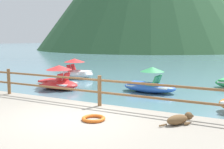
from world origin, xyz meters
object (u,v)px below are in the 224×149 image
object	(u,v)px
life_ring	(93,119)
pedal_boat_1	(76,71)
pedal_boat_5	(58,81)
pedal_boat_4	(150,84)
dog_resting	(179,119)

from	to	relation	value
life_ring	pedal_boat_1	distance (m)	10.57
pedal_boat_5	pedal_boat_4	bearing A→B (deg)	17.06
pedal_boat_4	pedal_boat_5	xyz separation A→B (m)	(-4.32, -1.32, 0.02)
pedal_boat_1	pedal_boat_5	world-z (taller)	pedal_boat_1
dog_resting	pedal_boat_5	world-z (taller)	pedal_boat_5
life_ring	pedal_boat_4	xyz separation A→B (m)	(-0.79, 6.18, -0.08)
life_ring	pedal_boat_1	xyz separation A→B (m)	(-6.48, 8.35, -0.02)
dog_resting	life_ring	size ratio (longest dim) A/B	1.53
pedal_boat_4	pedal_boat_5	size ratio (longest dim) A/B	1.10
dog_resting	life_ring	bearing A→B (deg)	-160.44
life_ring	pedal_boat_1	world-z (taller)	pedal_boat_1
pedal_boat_1	life_ring	bearing A→B (deg)	-52.18
pedal_boat_5	life_ring	bearing A→B (deg)	-43.55
pedal_boat_1	pedal_boat_5	bearing A→B (deg)	-68.53
dog_resting	pedal_boat_1	xyz separation A→B (m)	(-8.51, 7.63, -0.10)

